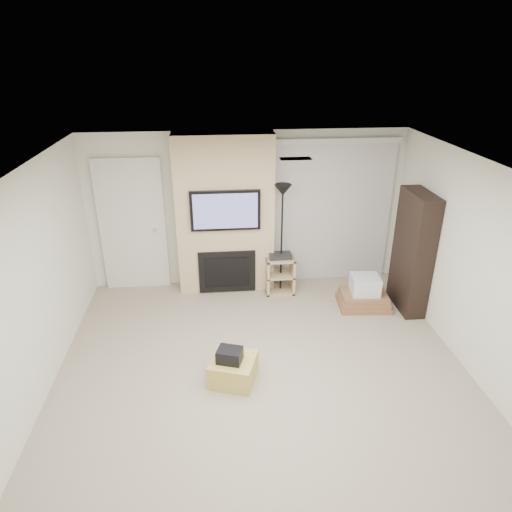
{
  "coord_description": "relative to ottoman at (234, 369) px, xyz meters",
  "views": [
    {
      "loc": [
        -0.52,
        -4.15,
        3.62
      ],
      "look_at": [
        0.0,
        1.2,
        1.15
      ],
      "focal_mm": 32.0,
      "sensor_mm": 36.0,
      "label": 1
    }
  ],
  "objects": [
    {
      "name": "floor",
      "position": [
        0.37,
        -0.19,
        -0.15
      ],
      "size": [
        5.0,
        5.5,
        0.0
      ],
      "primitive_type": "cube",
      "color": "tan",
      "rests_on": "ground"
    },
    {
      "name": "ceiling",
      "position": [
        0.37,
        -0.19,
        2.35
      ],
      "size": [
        5.0,
        5.5,
        0.0
      ],
      "primitive_type": "cube",
      "color": "white",
      "rests_on": "wall_back"
    },
    {
      "name": "wall_back",
      "position": [
        0.37,
        2.56,
        1.1
      ],
      "size": [
        5.0,
        0.0,
        2.5
      ],
      "primitive_type": "cube",
      "rotation": [
        1.57,
        0.0,
        0.0
      ],
      "color": "silver",
      "rests_on": "ground"
    },
    {
      "name": "wall_left",
      "position": [
        -2.13,
        -0.19,
        1.1
      ],
      "size": [
        0.0,
        5.5,
        2.5
      ],
      "primitive_type": "cube",
      "rotation": [
        1.57,
        0.0,
        1.57
      ],
      "color": "silver",
      "rests_on": "ground"
    },
    {
      "name": "wall_right",
      "position": [
        2.87,
        -0.19,
        1.1
      ],
      "size": [
        0.0,
        5.5,
        2.5
      ],
      "primitive_type": "cube",
      "rotation": [
        1.57,
        0.0,
        1.57
      ],
      "color": "silver",
      "rests_on": "ground"
    },
    {
      "name": "hvac_vent",
      "position": [
        0.77,
        0.61,
        2.35
      ],
      "size": [
        0.35,
        0.18,
        0.01
      ],
      "primitive_type": "cube",
      "color": "silver",
      "rests_on": "ceiling"
    },
    {
      "name": "ottoman",
      "position": [
        0.0,
        0.0,
        0.0
      ],
      "size": [
        0.63,
        0.63,
        0.3
      ],
      "primitive_type": "cube",
      "rotation": [
        0.0,
        0.0,
        -0.32
      ],
      "color": "#CAB152",
      "rests_on": "floor"
    },
    {
      "name": "black_bag",
      "position": [
        -0.04,
        -0.03,
        0.23
      ],
      "size": [
        0.34,
        0.3,
        0.16
      ],
      "primitive_type": "cube",
      "rotation": [
        0.0,
        0.0,
        -0.32
      ],
      "color": "black",
      "rests_on": "ottoman"
    },
    {
      "name": "fireplace_wall",
      "position": [
        0.02,
        2.35,
        1.09
      ],
      "size": [
        1.5,
        0.47,
        2.5
      ],
      "color": "#D1B485",
      "rests_on": "floor"
    },
    {
      "name": "entry_door",
      "position": [
        -1.43,
        2.52,
        0.9
      ],
      "size": [
        1.02,
        0.11,
        2.14
      ],
      "color": "silver",
      "rests_on": "floor"
    },
    {
      "name": "vertical_blinds",
      "position": [
        1.77,
        2.51,
        1.12
      ],
      "size": [
        1.98,
        0.1,
        2.37
      ],
      "color": "silver",
      "rests_on": "floor"
    },
    {
      "name": "floor_lamp",
      "position": [
        0.88,
        2.14,
        1.25
      ],
      "size": [
        0.26,
        0.26,
        1.77
      ],
      "color": "black",
      "rests_on": "floor"
    },
    {
      "name": "av_stand",
      "position": [
        0.86,
        2.11,
        0.2
      ],
      "size": [
        0.45,
        0.38,
        0.66
      ],
      "color": "tan",
      "rests_on": "floor"
    },
    {
      "name": "box_stack",
      "position": [
        2.07,
        1.52,
        0.04
      ],
      "size": [
        0.79,
        0.63,
        0.5
      ],
      "color": "#8C5F3E",
      "rests_on": "floor"
    },
    {
      "name": "bookshelf",
      "position": [
        2.71,
        1.46,
        0.75
      ],
      "size": [
        0.3,
        0.8,
        1.8
      ],
      "color": "black",
      "rests_on": "floor"
    }
  ]
}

